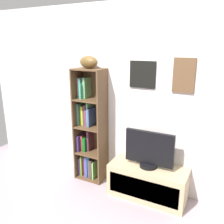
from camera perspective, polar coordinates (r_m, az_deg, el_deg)
The scene contains 5 objects.
back_wall at distance 3.09m, azimuth 4.32°, elevation 3.20°, with size 4.80×0.08×2.37m.
bookshelf at distance 3.35m, azimuth -5.45°, elevation -4.65°, with size 0.41×0.29×1.57m.
football at distance 3.10m, azimuth -5.62°, elevation 11.81°, with size 0.28×0.16×0.16m, color brown.
tv_stand at distance 3.14m, azimuth 8.54°, elevation -16.15°, with size 0.96×0.41×0.42m.
television at distance 2.94m, azimuth 8.90°, elevation -9.03°, with size 0.60×0.22×0.46m.
Camera 1 is at (1.16, -1.65, 1.87)m, focal length 38.14 mm.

